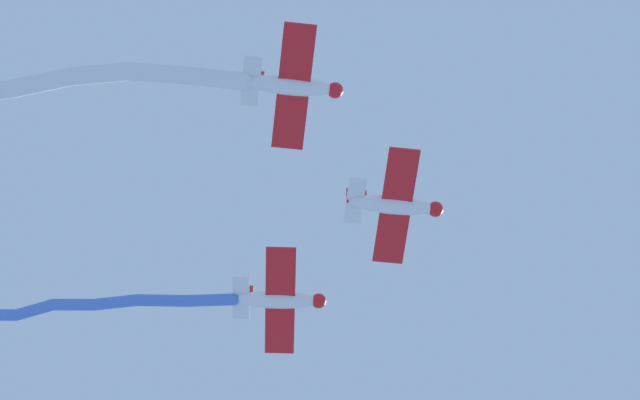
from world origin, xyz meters
TOP-DOWN VIEW (x-y plane):
  - airplane_lead at (-4.21, -2.63)m, footprint 5.39×7.06m
  - airplane_left_wing at (2.86, -7.45)m, footprint 5.35×7.06m
  - smoke_trail_left_wing at (16.54, -6.82)m, footprint 22.97×2.62m
  - airplane_right_wing at (-0.14, 4.90)m, footprint 5.39×7.05m
  - smoke_trail_right_wing at (12.23, 7.23)m, footprint 21.12×3.36m

SIDE VIEW (x-z plane):
  - smoke_trail_right_wing at x=12.23m, z-range 64.03..65.68m
  - airplane_lead at x=-4.21m, z-range 64.03..65.77m
  - airplane_left_wing at x=2.86m, z-range 64.03..65.77m
  - airplane_right_wing at x=-0.14m, z-range 64.33..66.07m
  - smoke_trail_left_wing at x=16.54m, z-range 64.30..67.72m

